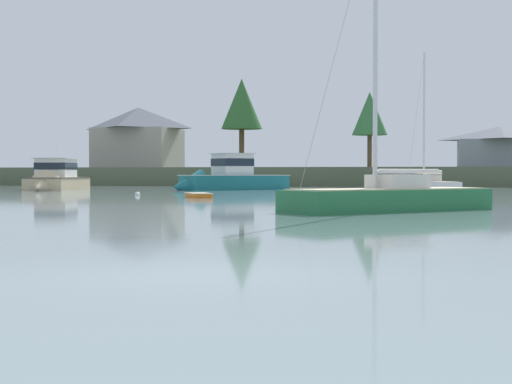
# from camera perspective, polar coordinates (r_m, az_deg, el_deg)

# --- Properties ---
(ground_plane) EXTENTS (429.24, 429.24, 0.00)m
(ground_plane) POSITION_cam_1_polar(r_m,az_deg,el_deg) (11.60, -4.50, -5.86)
(ground_plane) COLOR gray
(far_shore_bank) EXTENTS (193.16, 44.22, 2.14)m
(far_shore_bank) POSITION_cam_1_polar(r_m,az_deg,el_deg) (106.26, 11.10, 1.14)
(far_shore_bank) COLOR #4C563D
(far_shore_bank) RESTS_ON ground
(sailboat_green) EXTENTS (7.96, 8.11, 12.40)m
(sailboat_green) POSITION_cam_1_polar(r_m,az_deg,el_deg) (30.50, 9.66, -0.90)
(sailboat_green) COLOR #236B3D
(sailboat_green) RESTS_ON ground
(sailboat_white) EXTENTS (5.15, 7.80, 11.54)m
(sailboat_white) POSITION_cam_1_polar(r_m,az_deg,el_deg) (62.47, 12.36, 0.23)
(sailboat_white) COLOR white
(sailboat_white) RESTS_ON ground
(cruiser_teal) EXTENTS (9.99, 9.84, 6.39)m
(cruiser_teal) POSITION_cam_1_polar(r_m,az_deg,el_deg) (68.59, -2.33, 0.72)
(cruiser_teal) COLOR #196B70
(cruiser_teal) RESTS_ON ground
(cruiser_sand) EXTENTS (4.91, 10.52, 5.46)m
(cruiser_sand) POSITION_cam_1_polar(r_m,az_deg,el_deg) (69.68, -14.50, 0.68)
(cruiser_sand) COLOR tan
(cruiser_sand) RESTS_ON ground
(dinghy_orange) EXTENTS (2.35, 2.85, 0.39)m
(dinghy_orange) POSITION_cam_1_polar(r_m,az_deg,el_deg) (46.83, -4.20, -0.29)
(dinghy_orange) COLOR orange
(dinghy_orange) RESTS_ON ground
(dinghy_red) EXTENTS (2.95, 1.85, 0.42)m
(dinghy_red) POSITION_cam_1_polar(r_m,az_deg,el_deg) (46.22, 10.58, -0.32)
(dinghy_red) COLOR #B2231E
(dinghy_red) RESTS_ON ground
(mooring_buoy_white) EXTENTS (0.35, 0.35, 0.40)m
(mooring_buoy_white) POSITION_cam_1_polar(r_m,az_deg,el_deg) (51.96, -8.63, -0.18)
(mooring_buoy_white) COLOR white
(mooring_buoy_white) RESTS_ON ground
(mooring_buoy_yellow) EXTENTS (0.42, 0.42, 0.47)m
(mooring_buoy_yellow) POSITION_cam_1_polar(r_m,az_deg,el_deg) (74.69, 8.32, 0.30)
(mooring_buoy_yellow) COLOR yellow
(mooring_buoy_yellow) RESTS_ON ground
(shore_tree_right_mid) EXTENTS (3.90, 3.90, 8.33)m
(shore_tree_right_mid) POSITION_cam_1_polar(r_m,az_deg,el_deg) (87.83, 8.28, 5.65)
(shore_tree_right_mid) COLOR brown
(shore_tree_right_mid) RESTS_ON far_shore_bank
(shore_tree_center) EXTENTS (5.35, 5.35, 11.64)m
(shore_tree_center) POSITION_cam_1_polar(r_m,az_deg,el_deg) (102.60, -1.05, 6.39)
(shore_tree_center) COLOR brown
(shore_tree_center) RESTS_ON far_shore_bank
(cottage_hillside) EXTENTS (11.18, 9.67, 5.29)m
(cottage_hillside) POSITION_cam_1_polar(r_m,az_deg,el_deg) (104.62, 17.34, 3.19)
(cottage_hillside) COLOR gray
(cottage_hillside) RESTS_ON far_shore_bank
(cottage_behind_trees) EXTENTS (10.97, 10.38, 8.32)m
(cottage_behind_trees) POSITION_cam_1_polar(r_m,az_deg,el_deg) (108.61, -8.56, 4.00)
(cottage_behind_trees) COLOR #9E998E
(cottage_behind_trees) RESTS_ON far_shore_bank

